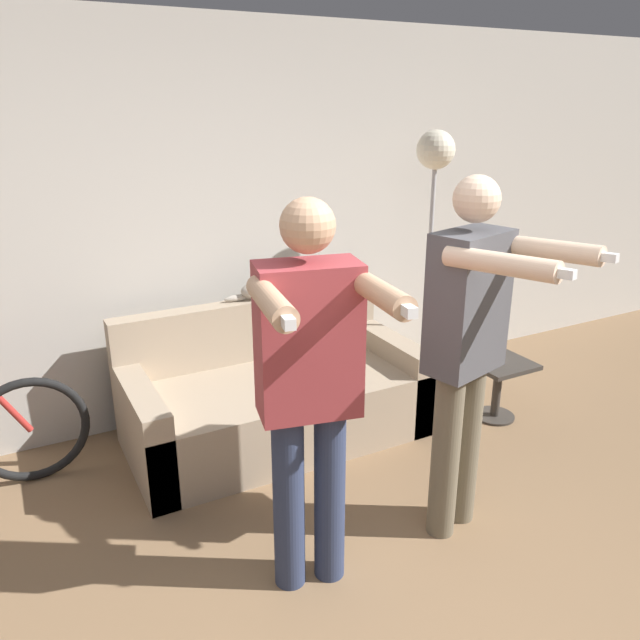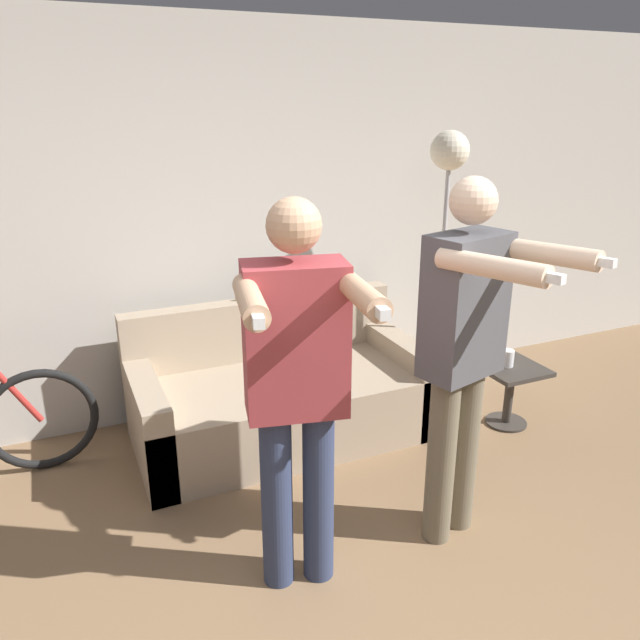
{
  "view_description": "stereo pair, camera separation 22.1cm",
  "coord_description": "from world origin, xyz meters",
  "px_view_note": "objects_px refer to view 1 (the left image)",
  "views": [
    {
      "loc": [
        -1.08,
        -1.2,
        2.1
      ],
      "look_at": [
        0.35,
        1.49,
        1.01
      ],
      "focal_mm": 35.0,
      "sensor_mm": 36.0,
      "label": 1
    },
    {
      "loc": [
        -0.88,
        -1.3,
        2.1
      ],
      "look_at": [
        0.35,
        1.49,
        1.01
      ],
      "focal_mm": 35.0,
      "sensor_mm": 36.0,
      "label": 2
    }
  ],
  "objects_px": {
    "cat": "(269,287)",
    "floor_lamp": "(434,186)",
    "couch": "(274,398)",
    "cup": "(495,353)",
    "side_table": "(498,378)",
    "person_left": "(310,380)",
    "person_right": "(468,341)"
  },
  "relations": [
    {
      "from": "cat",
      "to": "cup",
      "type": "distance_m",
      "value": 1.59
    },
    {
      "from": "couch",
      "to": "side_table",
      "type": "bearing_deg",
      "value": -18.74
    },
    {
      "from": "person_left",
      "to": "person_right",
      "type": "distance_m",
      "value": 0.83
    },
    {
      "from": "person_left",
      "to": "cat",
      "type": "bearing_deg",
      "value": 84.54
    },
    {
      "from": "person_right",
      "to": "side_table",
      "type": "relative_size",
      "value": 4.23
    },
    {
      "from": "person_right",
      "to": "cat",
      "type": "distance_m",
      "value": 1.66
    },
    {
      "from": "cat",
      "to": "side_table",
      "type": "xyz_separation_m",
      "value": [
        1.32,
        -0.84,
        -0.61
      ]
    },
    {
      "from": "couch",
      "to": "cat",
      "type": "relative_size",
      "value": 3.7
    },
    {
      "from": "person_right",
      "to": "cup",
      "type": "bearing_deg",
      "value": 24.47
    },
    {
      "from": "person_right",
      "to": "floor_lamp",
      "type": "bearing_deg",
      "value": 44.7
    },
    {
      "from": "cat",
      "to": "floor_lamp",
      "type": "bearing_deg",
      "value": -18.63
    },
    {
      "from": "person_left",
      "to": "person_right",
      "type": "xyz_separation_m",
      "value": [
        0.83,
        -0.0,
        0.01
      ]
    },
    {
      "from": "person_left",
      "to": "floor_lamp",
      "type": "height_order",
      "value": "floor_lamp"
    },
    {
      "from": "person_left",
      "to": "side_table",
      "type": "distance_m",
      "value": 2.13
    },
    {
      "from": "side_table",
      "to": "cup",
      "type": "height_order",
      "value": "cup"
    },
    {
      "from": "side_table",
      "to": "cup",
      "type": "bearing_deg",
      "value": 136.58
    },
    {
      "from": "side_table",
      "to": "person_left",
      "type": "bearing_deg",
      "value": -156.89
    },
    {
      "from": "person_left",
      "to": "cat",
      "type": "height_order",
      "value": "person_left"
    },
    {
      "from": "couch",
      "to": "person_right",
      "type": "bearing_deg",
      "value": -70.9
    },
    {
      "from": "person_left",
      "to": "cat",
      "type": "distance_m",
      "value": 1.72
    },
    {
      "from": "person_left",
      "to": "side_table",
      "type": "bearing_deg",
      "value": 35.55
    },
    {
      "from": "couch",
      "to": "cup",
      "type": "bearing_deg",
      "value": -18.16
    },
    {
      "from": "floor_lamp",
      "to": "side_table",
      "type": "xyz_separation_m",
      "value": [
        0.27,
        -0.49,
        -1.25
      ]
    },
    {
      "from": "couch",
      "to": "cup",
      "type": "height_order",
      "value": "couch"
    },
    {
      "from": "side_table",
      "to": "person_right",
      "type": "bearing_deg",
      "value": -142.11
    },
    {
      "from": "cat",
      "to": "floor_lamp",
      "type": "xyz_separation_m",
      "value": [
        1.05,
        -0.35,
        0.64
      ]
    },
    {
      "from": "cat",
      "to": "floor_lamp",
      "type": "distance_m",
      "value": 1.28
    },
    {
      "from": "cup",
      "to": "couch",
      "type": "bearing_deg",
      "value": 161.84
    },
    {
      "from": "cat",
      "to": "person_left",
      "type": "bearing_deg",
      "value": -107.9
    },
    {
      "from": "cup",
      "to": "floor_lamp",
      "type": "bearing_deg",
      "value": 117.78
    },
    {
      "from": "person_left",
      "to": "cup",
      "type": "distance_m",
      "value": 2.07
    },
    {
      "from": "couch",
      "to": "person_left",
      "type": "relative_size",
      "value": 1.06
    }
  ]
}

